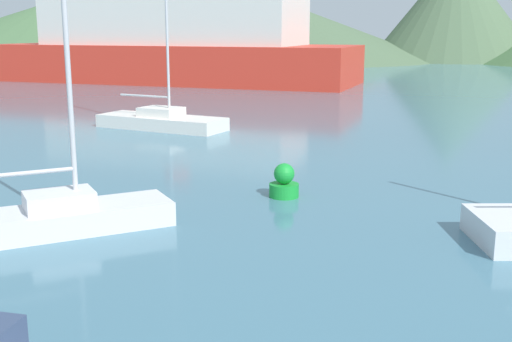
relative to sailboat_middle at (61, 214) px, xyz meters
The scene contains 7 objects.
sailboat_middle is the anchor object (origin of this frame).
sailboat_outer 15.56m from the sailboat_middle, 100.32° to the left, with size 6.51×3.70×11.05m.
ferry_distant 42.32m from the sailboat_middle, 104.11° to the left, with size 32.42×14.28×8.55m.
buoy_marker 6.16m from the sailboat_middle, 41.57° to the left, with size 0.83×0.83×0.95m.
hill_west 101.89m from the sailboat_middle, 117.41° to the left, with size 55.68×55.68×9.14m.
hill_central 83.92m from the sailboat_middle, 94.68° to the left, with size 45.27×45.27×8.27m.
hill_east 87.93m from the sailboat_middle, 78.30° to the left, with size 24.21×24.21×15.32m.
Camera 1 is at (2.01, -1.02, 4.62)m, focal length 45.00 mm.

